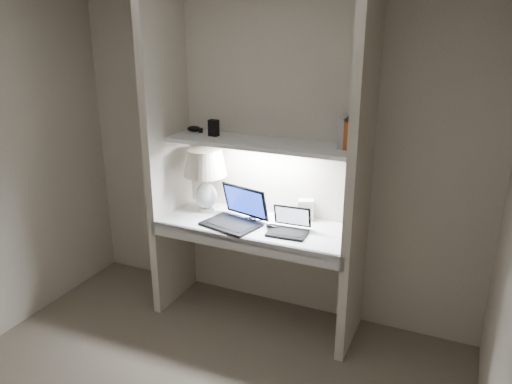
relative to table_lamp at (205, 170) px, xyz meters
The scene contains 17 objects.
back_wall 0.52m from the table_lamp, 21.07° to the left, with size 3.20×0.01×2.50m, color #BCB3A1.
alcove_panel_left 0.32m from the table_lamp, 160.12° to the right, with size 0.06×0.55×2.50m, color #BCB3A1.
alcove_panel_right 1.21m from the table_lamp, ahead, with size 0.06×0.55×2.50m, color #BCB3A1.
desk 0.59m from the table_lamp, 11.57° to the right, with size 1.40×0.55×0.04m, color white.
desk_apron 0.70m from the table_lamp, 37.33° to the right, with size 1.46×0.03×0.10m, color silver.
shelf 0.53m from the table_lamp, ahead, with size 1.40×0.36×0.03m, color silver.
strip_light 0.52m from the table_lamp, ahead, with size 0.60×0.04×0.01m, color white.
table_lamp is the anchor object (origin of this frame).
laptop_main 0.45m from the table_lamp, 22.94° to the right, with size 0.46×0.42×0.26m.
laptop_netbook 0.80m from the table_lamp, 10.32° to the right, with size 0.28×0.25×0.17m.
speaker 0.82m from the table_lamp, ahead, with size 0.11×0.08×0.16m, color silver.
mouse 0.69m from the table_lamp, 11.76° to the right, with size 0.10×0.06×0.03m, color black.
cable_coil 0.53m from the table_lamp, ahead, with size 0.10×0.10×0.01m, color black.
sticky_note 0.33m from the table_lamp, 91.24° to the right, with size 0.07×0.07×0.00m, color yellow.
book_row 1.17m from the table_lamp, ahead, with size 0.20×0.14×0.21m.
shelf_box 0.33m from the table_lamp, 15.82° to the left, with size 0.07×0.05×0.12m, color black.
shelf_gadget 0.33m from the table_lamp, 147.99° to the left, with size 0.11×0.08×0.05m, color black.
Camera 1 is at (1.37, -1.84, 2.18)m, focal length 35.00 mm.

